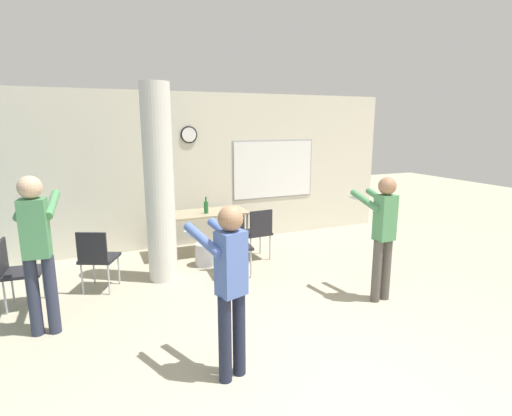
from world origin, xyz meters
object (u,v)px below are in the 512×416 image
Objects in this scene: folding_table at (202,215)px; chair_table_right at (258,230)px; person_watching_back at (37,243)px; person_playing_side at (383,229)px; bottle_on_table at (206,207)px; chair_table_front at (234,241)px; chair_near_pillar at (97,256)px; chair_by_left_wall at (16,268)px; person_playing_front at (229,279)px.

chair_table_right is (0.75, -0.69, -0.17)m from folding_table.
chair_table_right is 0.50× the size of person_watching_back.
folding_table is 0.98× the size of person_playing_side.
chair_table_front is at bearing -82.96° from bottle_on_table.
chair_near_pillar is 1.22m from person_watching_back.
chair_near_pillar is (-1.80, -0.94, -0.34)m from bottle_on_table.
person_watching_back is at bearing -161.55° from chair_table_front.
bottle_on_table reaches higher than chair_by_left_wall.
person_playing_front is (1.02, -2.47, 0.42)m from chair_near_pillar.
folding_table is 0.99× the size of person_playing_front.
folding_table is at bearing 98.93° from chair_table_front.
bottle_on_table is 3.06m from person_playing_side.
chair_by_left_wall is (-3.44, -0.46, 0.00)m from chair_table_right.
chair_table_right is at bearing 22.65° from person_watching_back.
person_watching_back reaches higher than chair_table_right.
chair_by_left_wall is (-2.68, -1.14, -0.17)m from folding_table.
chair_by_left_wall is at bearing 113.46° from person_watching_back.
person_playing_front is (-0.78, -3.40, 0.09)m from bottle_on_table.
person_playing_front is at bearing -101.77° from folding_table.
chair_by_left_wall is (-2.73, -1.05, -0.34)m from bottle_on_table.
chair_table_right is (0.70, -0.59, -0.34)m from bottle_on_table.
bottle_on_table is at bearing 77.13° from person_playing_front.
chair_table_front is 1.00× the size of chair_table_right.
person_playing_side reaches higher than chair_by_left_wall.
person_watching_back is (-1.60, 1.53, 0.09)m from person_playing_front.
chair_near_pillar is at bearing 176.91° from chair_table_front.
chair_near_pillar is 3.77m from person_playing_side.
chair_table_front and chair_by_left_wall have the same top height.
chair_table_front is 0.50× the size of person_watching_back.
person_playing_front is (-0.91, -2.36, 0.42)m from chair_table_front.
person_watching_back reaches higher than chair_by_left_wall.
chair_table_front is 0.55× the size of person_playing_front.
person_playing_front is at bearing -43.69° from person_watching_back.
chair_by_left_wall is at bearing -172.39° from chair_table_right.
chair_near_pillar is at bearing 112.46° from person_playing_front.
bottle_on_table is 3.03m from person_watching_back.
person_playing_side reaches higher than folding_table.
chair_table_front and chair_table_right have the same top height.
folding_table is 1.81× the size of chair_table_right.
folding_table is 3.58m from person_playing_front.
bottle_on_table reaches higher than chair_near_pillar.
person_watching_back reaches higher than chair_near_pillar.
chair_table_right is 1.00× the size of chair_by_left_wall.
chair_table_right is 0.55× the size of person_playing_front.
chair_table_front is at bearing -81.07° from folding_table.
chair_table_front is at bearing -3.09° from chair_near_pillar.
bottle_on_table is at bearing 21.07° from chair_by_left_wall.
person_playing_side is at bearing -67.76° from chair_table_right.
chair_table_front is 0.73m from chair_table_right.
person_playing_side is at bearing -59.73° from bottle_on_table.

